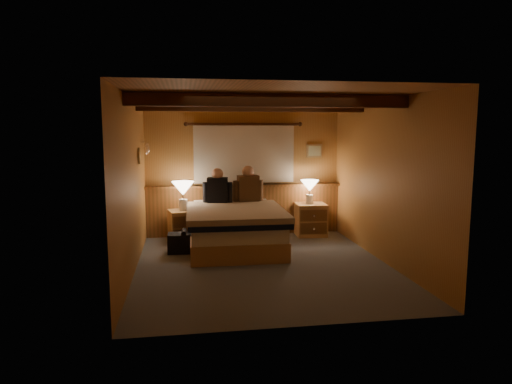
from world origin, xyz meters
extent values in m
plane|color=#575E67|center=(0.00, 0.00, 0.00)|extent=(4.20, 4.20, 0.00)
plane|color=#C17E48|center=(0.00, 0.00, 2.40)|extent=(4.20, 4.20, 0.00)
plane|color=#B48140|center=(0.00, 2.10, 1.20)|extent=(3.60, 0.00, 3.60)
plane|color=#B48140|center=(-1.80, 0.00, 1.20)|extent=(0.00, 4.20, 4.20)
plane|color=#B48140|center=(1.80, 0.00, 1.20)|extent=(0.00, 4.20, 4.20)
plane|color=#B48140|center=(0.00, -2.10, 1.20)|extent=(3.60, 0.00, 3.60)
cube|color=brown|center=(0.00, 2.04, 0.45)|extent=(3.60, 0.12, 0.90)
cube|color=brown|center=(0.00, 1.98, 0.92)|extent=(3.60, 0.22, 0.04)
cylinder|color=#421E10|center=(0.00, 2.02, 2.05)|extent=(2.10, 0.05, 0.05)
sphere|color=#421E10|center=(-1.05, 2.02, 2.05)|extent=(0.08, 0.08, 0.08)
sphere|color=#421E10|center=(1.05, 2.02, 2.05)|extent=(0.08, 0.08, 0.08)
cube|color=beige|center=(0.00, 2.03, 1.50)|extent=(1.85, 0.08, 1.05)
cube|color=#421E10|center=(0.00, -0.60, 2.31)|extent=(3.60, 0.15, 0.16)
cube|color=#421E10|center=(0.00, 0.90, 2.31)|extent=(3.60, 0.15, 0.16)
cylinder|color=white|center=(-1.74, 1.60, 1.75)|extent=(0.03, 0.55, 0.03)
torus|color=white|center=(-1.71, 1.45, 1.63)|extent=(0.01, 0.21, 0.21)
torus|color=white|center=(-1.71, 1.68, 1.63)|extent=(0.01, 0.21, 0.21)
cube|color=tan|center=(1.35, 2.08, 1.55)|extent=(0.30, 0.03, 0.25)
cube|color=beige|center=(1.35, 2.06, 1.55)|extent=(0.24, 0.01, 0.19)
cube|color=#AA7848|center=(-0.29, 1.01, 0.15)|extent=(1.49, 1.97, 0.29)
cube|color=white|center=(-0.29, 1.01, 0.41)|extent=(1.45, 1.93, 0.23)
cube|color=black|center=(-0.30, 0.76, 0.55)|extent=(1.54, 1.58, 0.08)
cube|color=#D39291|center=(-0.29, 0.89, 0.62)|extent=(1.59, 1.77, 0.12)
cube|color=white|center=(-0.65, 1.77, 0.60)|extent=(0.59, 0.34, 0.16)
cube|color=white|center=(0.09, 1.76, 0.60)|extent=(0.59, 0.34, 0.16)
cube|color=#AA7848|center=(-1.12, 1.68, 0.27)|extent=(0.58, 0.54, 0.55)
cube|color=brown|center=(-1.08, 1.47, 0.38)|extent=(0.44, 0.11, 0.19)
cube|color=brown|center=(-1.08, 1.47, 0.16)|extent=(0.44, 0.11, 0.19)
cylinder|color=white|center=(-1.08, 1.47, 0.38)|extent=(0.04, 0.04, 0.03)
cylinder|color=white|center=(-1.08, 1.47, 0.16)|extent=(0.04, 0.04, 0.03)
cube|color=#AA7848|center=(1.20, 1.74, 0.30)|extent=(0.56, 0.51, 0.60)
cube|color=brown|center=(1.19, 1.50, 0.42)|extent=(0.49, 0.04, 0.21)
cube|color=brown|center=(1.19, 1.50, 0.18)|extent=(0.49, 0.04, 0.21)
cylinder|color=white|center=(1.19, 1.50, 0.42)|extent=(0.03, 0.03, 0.03)
cylinder|color=white|center=(1.19, 1.50, 0.18)|extent=(0.03, 0.03, 0.03)
cylinder|color=white|center=(-1.13, 1.66, 0.65)|extent=(0.15, 0.15, 0.20)
cylinder|color=white|center=(-1.13, 1.66, 0.78)|extent=(0.03, 0.03, 0.11)
cone|color=#FFEBC6|center=(-1.13, 1.66, 0.94)|extent=(0.39, 0.39, 0.24)
cylinder|color=white|center=(1.18, 1.75, 0.68)|extent=(0.13, 0.13, 0.17)
cylinder|color=white|center=(1.18, 1.75, 0.79)|extent=(0.02, 0.02, 0.09)
cone|color=#FFEBC6|center=(1.18, 1.75, 0.93)|extent=(0.34, 0.34, 0.20)
cube|color=black|center=(-0.53, 1.63, 0.88)|extent=(0.38, 0.26, 0.47)
cylinder|color=black|center=(-0.73, 1.66, 0.85)|extent=(0.11, 0.11, 0.37)
cylinder|color=black|center=(-0.32, 1.60, 0.85)|extent=(0.11, 0.11, 0.37)
sphere|color=tan|center=(-0.53, 1.63, 1.18)|extent=(0.21, 0.21, 0.21)
cube|color=#4C341E|center=(0.03, 1.70, 0.90)|extent=(0.39, 0.24, 0.49)
cylinder|color=#4C341E|center=(-0.19, 1.68, 0.86)|extent=(0.12, 0.12, 0.39)
cylinder|color=#4C341E|center=(0.24, 1.71, 0.86)|extent=(0.12, 0.12, 0.39)
sphere|color=tan|center=(0.03, 1.70, 1.21)|extent=(0.21, 0.21, 0.21)
cube|color=black|center=(-1.12, 0.91, 0.15)|extent=(0.52, 0.32, 0.31)
cylinder|color=black|center=(-1.12, 0.91, 0.33)|extent=(0.09, 0.31, 0.08)
camera|label=1|loc=(-1.10, -6.30, 1.95)|focal=32.00mm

